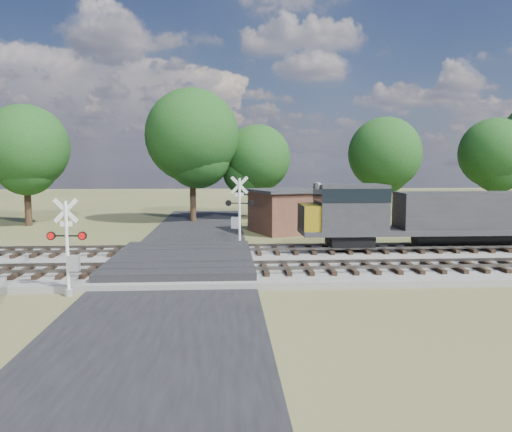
{
  "coord_description": "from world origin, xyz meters",
  "views": [
    {
      "loc": [
        2.23,
        -24.7,
        5.26
      ],
      "look_at": [
        3.83,
        2.0,
        2.43
      ],
      "focal_mm": 35.0,
      "sensor_mm": 36.0,
      "label": 1
    }
  ],
  "objects": [
    {
      "name": "track_far",
      "position": [
        3.12,
        3.0,
        0.41
      ],
      "size": [
        140.0,
        2.6,
        0.33
      ],
      "color": "black",
      "rests_on": "ballast_bed"
    },
    {
      "name": "track_near",
      "position": [
        3.12,
        -2.0,
        0.41
      ],
      "size": [
        140.0,
        2.6,
        0.33
      ],
      "color": "black",
      "rests_on": "ballast_bed"
    },
    {
      "name": "treeline",
      "position": [
        10.99,
        20.51,
        6.73
      ],
      "size": [
        81.75,
        12.23,
        11.89
      ],
      "color": "black",
      "rests_on": "ground"
    },
    {
      "name": "crossing_signal_near",
      "position": [
        -3.98,
        -4.87,
        1.63
      ],
      "size": [
        1.58,
        0.34,
        3.92
      ],
      "rotation": [
        0.0,
        0.0,
        -0.06
      ],
      "color": "silver",
      "rests_on": "ground"
    },
    {
      "name": "crossing_panel",
      "position": [
        0.0,
        0.5,
        0.32
      ],
      "size": [
        7.0,
        9.0,
        0.62
      ],
      "primitive_type": "cube",
      "color": "#262628",
      "rests_on": "ground"
    },
    {
      "name": "ground",
      "position": [
        0.0,
        0.0,
        0.0
      ],
      "size": [
        160.0,
        160.0,
        0.0
      ],
      "primitive_type": "plane",
      "color": "#454726",
      "rests_on": "ground"
    },
    {
      "name": "road",
      "position": [
        0.0,
        0.0,
        0.04
      ],
      "size": [
        7.0,
        60.0,
        0.08
      ],
      "primitive_type": "cube",
      "color": "black",
      "rests_on": "ground"
    },
    {
      "name": "ballast_bed",
      "position": [
        10.0,
        0.5,
        0.15
      ],
      "size": [
        140.0,
        10.0,
        0.3
      ],
      "primitive_type": "cube",
      "color": "gray",
      "rests_on": "ground"
    },
    {
      "name": "equipment_shed",
      "position": [
        6.74,
        12.89,
        1.68
      ],
      "size": [
        6.27,
        6.27,
        3.32
      ],
      "rotation": [
        0.0,
        0.0,
        0.36
      ],
      "color": "#48281F",
      "rests_on": "ground"
    },
    {
      "name": "crossing_signal_far",
      "position": [
        2.97,
        6.56,
        1.86
      ],
      "size": [
        1.79,
        0.49,
        4.48
      ],
      "rotation": [
        0.0,
        0.0,
        2.94
      ],
      "color": "silver",
      "rests_on": "ground"
    }
  ]
}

